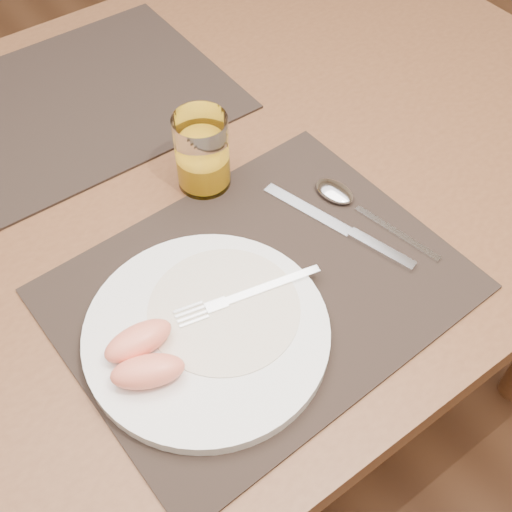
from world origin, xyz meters
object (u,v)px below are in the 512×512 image
Objects in this scene: knife at (350,232)px; juice_glass at (202,155)px; fork at (236,298)px; spoon at (343,197)px; table at (170,222)px; placemat_far at (74,103)px; plate at (207,333)px; placemat_near at (259,289)px.

juice_glass is at bearing 117.50° from knife.
fork is 0.22m from spoon.
table is at bearing 80.30° from fork.
spoon is at bearing -63.61° from placemat_far.
juice_glass is at bearing 57.38° from plate.
table is 8.04× the size of fork.
placemat_near is 0.20m from juice_glass.
placemat_far is 2.35× the size of spoon.
plate is at bearing -110.11° from table.
plate is 1.25× the size of knife.
spoon is 0.19m from juice_glass.
placemat_far is 0.45m from fork.
table is 0.25m from fork.
table is 13.23× the size of juice_glass.
table is at bearing -83.49° from placemat_far.
juice_glass is at bearing -75.20° from placemat_far.
fork reaches higher than knife.
spoon reaches higher than placemat_far.
knife reaches higher than placemat_near.
placemat_far is at bearing 88.25° from fork.
table is at bearing 139.68° from juice_glass.
placemat_near is at bearing 179.96° from knife.
plate reaches higher than placemat_near.
spoon reaches higher than placemat_near.
table is at bearing 134.59° from spoon.
fork is at bearing -165.13° from spoon.
fork is (0.05, 0.01, 0.01)m from plate.
fork is 0.18m from knife.
plate reaches higher than knife.
placemat_near is 4.25× the size of juice_glass.
juice_glass is (-0.10, 0.18, 0.04)m from knife.
plate is (-0.09, -0.24, 0.10)m from table.
spoon is (0.21, 0.06, -0.01)m from fork.
placemat_near is 1.67× the size of plate.
fork reaches higher than plate.
placemat_far is at bearing 116.39° from spoon.
table is at bearing 69.89° from plate.
placemat_far is at bearing 96.51° from table.
plate is at bearing -97.76° from placemat_far.
knife is (0.16, -0.44, 0.00)m from placemat_far.
juice_glass is (-0.13, 0.14, 0.04)m from spoon.
knife is at bearing -0.04° from placemat_near.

